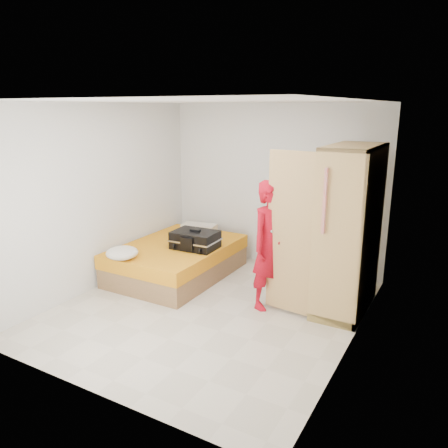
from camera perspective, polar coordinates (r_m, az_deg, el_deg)
The scene contains 7 objects.
room at distance 5.34m, azimuth -2.00°, elevation 1.65°, with size 4.00×4.02×2.60m.
bed at distance 6.80m, azimuth -6.14°, elevation -4.67°, with size 1.42×2.02×0.50m.
wardrobe at distance 5.65m, azimuth 15.41°, elevation -1.30°, with size 1.17×1.20×2.10m.
person at distance 5.58m, azimuth 6.12°, elevation -2.81°, with size 0.61×0.40×1.67m, color red.
suitcase at distance 6.50m, azimuth -3.79°, elevation -2.07°, with size 0.69×0.53×0.29m.
round_cushion at distance 6.21m, azimuth -13.17°, elevation -3.69°, with size 0.44×0.44×0.17m, color beige.
pillow at distance 7.46m, azimuth -3.27°, elevation -0.43°, with size 0.57×0.29×0.10m, color beige.
Camera 1 is at (2.71, -4.43, 2.53)m, focal length 35.00 mm.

